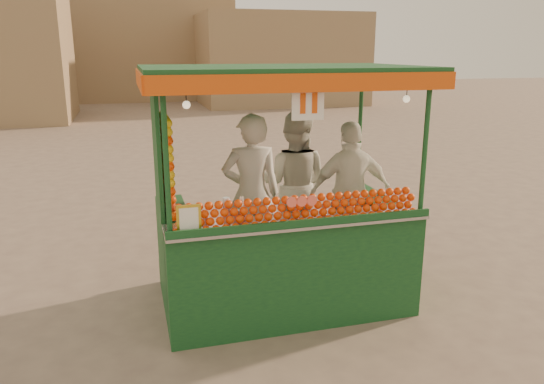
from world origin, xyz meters
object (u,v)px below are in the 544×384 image
object	(u,v)px
vendor_middle	(294,184)
vendor_right	(350,193)
juice_cart	(278,232)
vendor_left	(251,194)

from	to	relation	value
vendor_middle	vendor_right	world-z (taller)	vendor_middle
juice_cart	vendor_right	xyz separation A→B (m)	(1.05, 0.32, 0.32)
vendor_left	juice_cart	bearing A→B (deg)	126.70
juice_cart	vendor_right	distance (m)	1.14
vendor_right	vendor_left	bearing A→B (deg)	2.56
vendor_left	vendor_right	xyz separation A→B (m)	(1.28, -0.05, -0.07)
vendor_right	juice_cart	bearing A→B (deg)	21.73
juice_cart	vendor_middle	distance (m)	0.99
juice_cart	vendor_right	bearing A→B (deg)	16.86
juice_cart	vendor_right	world-z (taller)	juice_cart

